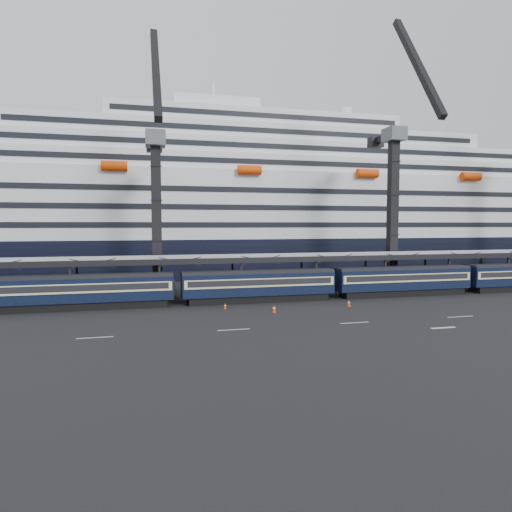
{
  "coord_description": "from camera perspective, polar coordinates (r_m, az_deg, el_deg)",
  "views": [
    {
      "loc": [
        -22.0,
        -44.2,
        9.61
      ],
      "look_at": [
        -8.38,
        10.0,
        5.7
      ],
      "focal_mm": 32.0,
      "sensor_mm": 36.0,
      "label": 1
    }
  ],
  "objects": [
    {
      "name": "ground",
      "position": [
        50.3,
        12.22,
        -7.1
      ],
      "size": [
        260.0,
        260.0,
        0.0
      ],
      "primitive_type": "plane",
      "color": "black",
      "rests_on": "ground"
    },
    {
      "name": "lane_markings",
      "position": [
        50.2,
        23.37,
        -7.35
      ],
      "size": [
        111.0,
        4.27,
        0.02
      ],
      "color": "beige",
      "rests_on": "ground"
    },
    {
      "name": "train",
      "position": [
        57.39,
        3.62,
        -3.42
      ],
      "size": [
        133.05,
        3.0,
        4.05
      ],
      "color": "black",
      "rests_on": "ground"
    },
    {
      "name": "canopy",
      "position": [
        62.37,
        6.59,
        -0.03
      ],
      "size": [
        130.0,
        6.25,
        5.53
      ],
      "color": "gray",
      "rests_on": "ground"
    },
    {
      "name": "cruise_ship",
      "position": [
        92.62,
        -1.05,
        5.69
      ],
      "size": [
        214.09,
        28.84,
        34.0
      ],
      "color": "black",
      "rests_on": "ground"
    },
    {
      "name": "crane_dark_near",
      "position": [
        62.86,
        -12.34,
        6.02
      ],
      "size": [
        4.5,
        17.75,
        35.08
      ],
      "color": "#505258",
      "rests_on": "ground"
    },
    {
      "name": "crane_dark_mid",
      "position": [
        72.11,
        16.91,
        6.81
      ],
      "size": [
        4.5,
        18.24,
        39.64
      ],
      "color": "#505258",
      "rests_on": "ground"
    },
    {
      "name": "traffic_cone_c",
      "position": [
        50.07,
        2.27,
        -6.57
      ],
      "size": [
        0.43,
        0.43,
        0.86
      ],
      "color": "#E33F07",
      "rests_on": "ground"
    },
    {
      "name": "traffic_cone_d",
      "position": [
        52.27,
        -3.88,
        -6.22
      ],
      "size": [
        0.34,
        0.34,
        0.69
      ],
      "color": "#E33F07",
      "rests_on": "ground"
    },
    {
      "name": "traffic_cone_e",
      "position": [
        54.81,
        11.53,
        -5.75
      ],
      "size": [
        0.4,
        0.4,
        0.8
      ],
      "color": "#E33F07",
      "rests_on": "ground"
    }
  ]
}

